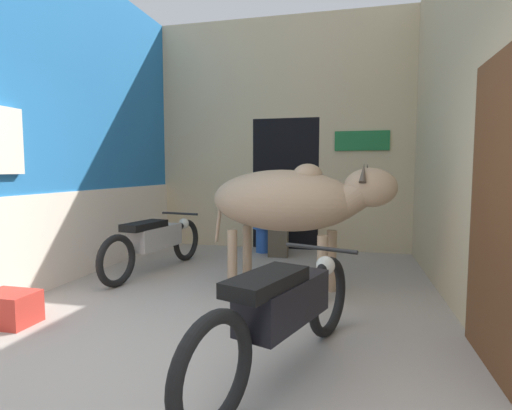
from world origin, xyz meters
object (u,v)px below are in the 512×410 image
at_px(cow, 291,201).
at_px(shopkeeper_seated, 280,213).
at_px(plastic_stool, 263,238).
at_px(crate, 9,308).
at_px(motorcycle_near, 284,309).
at_px(motorcycle_far, 155,240).

height_order(cow, shopkeeper_seated, cow).
relative_size(plastic_stool, crate, 0.96).
bearing_deg(shopkeeper_seated, plastic_stool, 150.34).
relative_size(motorcycle_near, motorcycle_far, 0.97).
xyz_separation_m(motorcycle_far, plastic_stool, (1.10, 1.55, -0.19)).
bearing_deg(crate, plastic_stool, 66.89).
bearing_deg(cow, shopkeeper_seated, 103.62).
distance_m(cow, motorcycle_far, 1.97).
xyz_separation_m(shopkeeper_seated, crate, (-1.78, -3.30, -0.53)).
bearing_deg(cow, crate, -146.03).
distance_m(shopkeeper_seated, plastic_stool, 0.56).
bearing_deg(plastic_stool, cow, -69.52).
distance_m(cow, shopkeeper_seated, 1.89).
bearing_deg(crate, motorcycle_near, -6.48).
height_order(motorcycle_near, plastic_stool, motorcycle_near).
relative_size(motorcycle_near, plastic_stool, 4.67).
xyz_separation_m(motorcycle_near, crate, (-2.45, 0.28, -0.29)).
relative_size(motorcycle_near, crate, 4.50).
bearing_deg(motorcycle_near, plastic_stool, 104.40).
xyz_separation_m(plastic_stool, crate, (-1.48, -3.48, -0.09)).
bearing_deg(shopkeeper_seated, crate, -118.37).
distance_m(plastic_stool, crate, 3.78).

